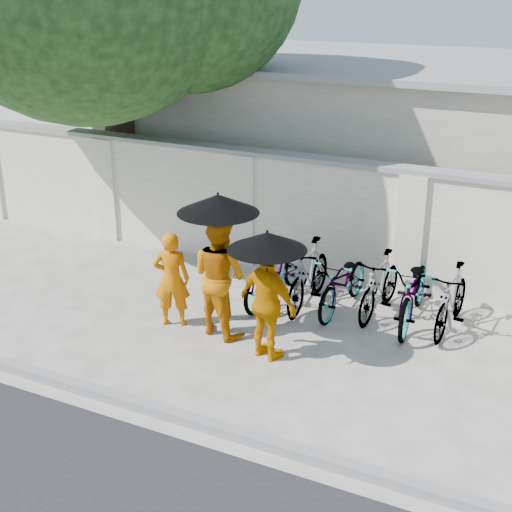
% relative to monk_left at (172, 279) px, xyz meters
% --- Properties ---
extents(ground, '(80.00, 80.00, 0.00)m').
position_rel_monk_left_xyz_m(ground, '(0.82, -0.42, -0.73)').
color(ground, beige).
extents(kerb, '(40.00, 0.16, 0.12)m').
position_rel_monk_left_xyz_m(kerb, '(0.82, -2.12, -0.67)').
color(kerb, gray).
rests_on(kerb, ground).
extents(compound_wall, '(20.00, 0.30, 2.00)m').
position_rel_monk_left_xyz_m(compound_wall, '(1.82, 2.78, 0.27)').
color(compound_wall, white).
rests_on(compound_wall, ground).
extents(building_behind, '(14.00, 6.00, 3.20)m').
position_rel_monk_left_xyz_m(building_behind, '(2.82, 6.58, 0.87)').
color(building_behind, beige).
rests_on(building_behind, ground).
extents(monk_left, '(0.63, 0.54, 1.46)m').
position_rel_monk_left_xyz_m(monk_left, '(0.00, 0.00, 0.00)').
color(monk_left, '#D66A02').
rests_on(monk_left, ground).
extents(monk_center, '(1.01, 0.88, 1.78)m').
position_rel_monk_left_xyz_m(monk_center, '(0.75, 0.09, 0.16)').
color(monk_center, '#C26805').
rests_on(monk_center, ground).
extents(parasol_center, '(1.14, 1.14, 1.11)m').
position_rel_monk_left_xyz_m(parasol_center, '(0.80, 0.01, 1.26)').
color(parasol_center, black).
rests_on(parasol_center, ground).
extents(monk_right, '(1.02, 0.66, 1.62)m').
position_rel_monk_left_xyz_m(monk_right, '(1.70, -0.28, 0.08)').
color(monk_right, '#CE7F01').
rests_on(monk_right, ground).
extents(parasol_right, '(1.04, 1.04, 0.93)m').
position_rel_monk_left_xyz_m(parasol_right, '(1.72, -0.36, 1.00)').
color(parasol_right, black).
rests_on(parasol_right, ground).
extents(bike_0, '(0.79, 1.97, 1.02)m').
position_rel_monk_left_xyz_m(bike_0, '(1.01, 1.48, -0.22)').
color(bike_0, gray).
rests_on(bike_0, ground).
extents(bike_1, '(0.55, 1.76, 1.05)m').
position_rel_monk_left_xyz_m(bike_1, '(1.56, 1.49, -0.21)').
color(bike_1, gray).
rests_on(bike_1, ground).
extents(bike_2, '(0.69, 1.77, 0.92)m').
position_rel_monk_left_xyz_m(bike_2, '(2.11, 1.59, -0.27)').
color(bike_2, gray).
rests_on(bike_2, ground).
extents(bike_3, '(0.56, 1.65, 0.98)m').
position_rel_monk_left_xyz_m(bike_3, '(2.66, 1.67, -0.24)').
color(bike_3, gray).
rests_on(bike_3, ground).
extents(bike_4, '(0.84, 2.00, 1.03)m').
position_rel_monk_left_xyz_m(bike_4, '(3.20, 1.63, -0.22)').
color(bike_4, gray).
rests_on(bike_4, ground).
extents(bike_5, '(0.55, 1.65, 0.98)m').
position_rel_monk_left_xyz_m(bike_5, '(3.75, 1.63, -0.24)').
color(bike_5, gray).
rests_on(bike_5, ground).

